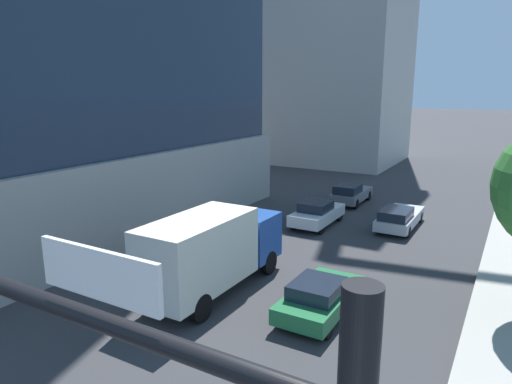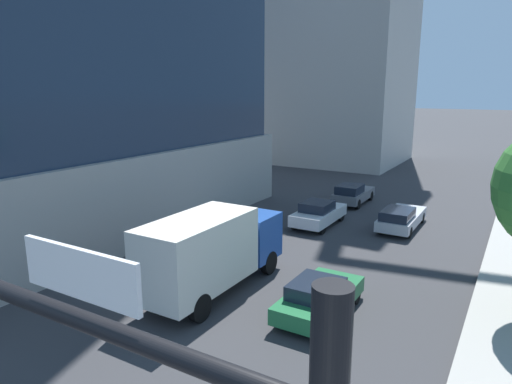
{
  "view_description": "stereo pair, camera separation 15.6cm",
  "coord_description": "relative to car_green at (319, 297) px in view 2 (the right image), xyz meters",
  "views": [
    {
      "loc": [
        7.4,
        1.3,
        7.71
      ],
      "look_at": [
        -1.12,
        15.94,
        3.88
      ],
      "focal_mm": 31.97,
      "sensor_mm": 36.0,
      "label": 1
    },
    {
      "loc": [
        7.53,
        1.38,
        7.71
      ],
      "look_at": [
        -1.12,
        15.94,
        3.88
      ],
      "focal_mm": 31.97,
      "sensor_mm": 36.0,
      "label": 2
    }
  ],
  "objects": [
    {
      "name": "car_gray",
      "position": [
        -4.26,
        15.85,
        0.05
      ],
      "size": [
        1.76,
        4.14,
        1.43
      ],
      "color": "slate",
      "rests_on": "ground"
    },
    {
      "name": "box_truck",
      "position": [
        -4.26,
        -0.43,
        1.11
      ],
      "size": [
        2.24,
        7.0,
        3.18
      ],
      "color": "#1E4799",
      "rests_on": "ground"
    },
    {
      "name": "car_silver",
      "position": [
        -0.0,
        11.65,
        -0.0
      ],
      "size": [
        1.79,
        4.8,
        1.32
      ],
      "color": "#B7B7BC",
      "rests_on": "ground"
    },
    {
      "name": "car_green",
      "position": [
        0.0,
        0.0,
        0.0
      ],
      "size": [
        1.87,
        4.12,
        1.33
      ],
      "color": "#1E6638",
      "rests_on": "ground"
    },
    {
      "name": "car_white",
      "position": [
        -4.26,
        9.92,
        0.07
      ],
      "size": [
        1.85,
        4.27,
        1.45
      ],
      "color": "silver",
      "rests_on": "ground"
    }
  ]
}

